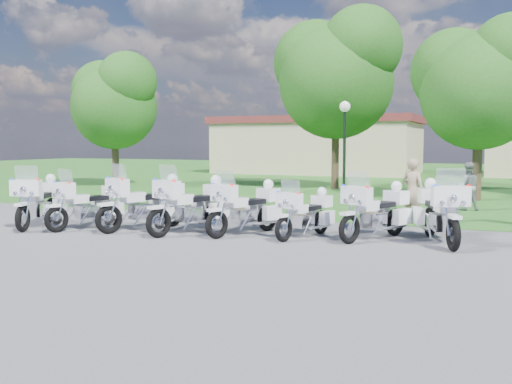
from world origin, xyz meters
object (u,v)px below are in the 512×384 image
at_px(motorcycle_1, 90,203).
at_px(motorcycle_2, 146,202).
at_px(motorcycle_4, 247,207).
at_px(motorcycle_0, 40,200).
at_px(bystander_b, 467,187).
at_px(motorcycle_3, 193,204).
at_px(motorcycle_6, 377,210).
at_px(motorcycle_5, 306,213).
at_px(bystander_a, 413,191).
at_px(motorcycle_7, 439,211).
at_px(lamp_post, 345,125).

relative_size(motorcycle_1, motorcycle_2, 0.96).
bearing_deg(motorcycle_1, motorcycle_4, -154.11).
xyz_separation_m(motorcycle_0, motorcycle_4, (5.68, 1.06, -0.03)).
bearing_deg(bystander_b, motorcycle_2, 30.15).
xyz_separation_m(motorcycle_1, motorcycle_2, (1.53, 0.38, 0.06)).
bearing_deg(motorcycle_3, motorcycle_6, -149.53).
bearing_deg(motorcycle_5, motorcycle_0, 26.15).
relative_size(motorcycle_1, motorcycle_5, 1.13).
bearing_deg(bystander_a, motorcycle_6, 103.79).
height_order(motorcycle_1, motorcycle_5, motorcycle_1).
distance_m(motorcycle_2, motorcycle_3, 1.37).
xyz_separation_m(motorcycle_2, bystander_a, (6.17, 3.86, 0.18)).
bearing_deg(bystander_b, motorcycle_1, 26.12).
bearing_deg(bystander_a, motorcycle_1, 50.04).
bearing_deg(motorcycle_1, bystander_b, -122.05).
distance_m(motorcycle_5, bystander_b, 7.87).
bearing_deg(motorcycle_7, motorcycle_4, -13.25).
bearing_deg(motorcycle_0, bystander_b, -162.05).
xyz_separation_m(motorcycle_7, bystander_b, (0.19, 6.69, 0.08)).
bearing_deg(motorcycle_7, motorcycle_0, -11.93).
bearing_deg(motorcycle_6, bystander_b, -78.37).
distance_m(motorcycle_3, motorcycle_5, 2.87).
relative_size(motorcycle_0, motorcycle_7, 0.97).
bearing_deg(motorcycle_0, motorcycle_2, 171.55).
bearing_deg(motorcycle_2, motorcycle_7, -147.73).
xyz_separation_m(motorcycle_0, lamp_post, (5.48, 10.97, 2.27)).
relative_size(motorcycle_5, motorcycle_6, 0.91).
xyz_separation_m(motorcycle_3, bystander_a, (4.80, 3.83, 0.18)).
relative_size(motorcycle_1, motorcycle_4, 1.01).
bearing_deg(bystander_a, motorcycle_5, 80.51).
bearing_deg(bystander_a, motorcycle_4, 66.22).
bearing_deg(motorcycle_5, lamp_post, -63.47).
xyz_separation_m(motorcycle_1, motorcycle_5, (5.72, 0.90, -0.07)).
bearing_deg(motorcycle_3, motorcycle_5, -151.38).
bearing_deg(motorcycle_2, motorcycle_6, -146.56).
height_order(motorcycle_0, bystander_b, motorcycle_0).
bearing_deg(motorcycle_3, motorcycle_4, -146.01).
bearing_deg(motorcycle_4, motorcycle_3, 36.70).
distance_m(motorcycle_6, motorcycle_7, 1.39).
relative_size(motorcycle_4, motorcycle_7, 0.94).
height_order(motorcycle_2, motorcycle_3, motorcycle_2).
bearing_deg(motorcycle_6, motorcycle_2, 34.11).
xyz_separation_m(motorcycle_3, lamp_post, (1.13, 10.28, 2.25)).
distance_m(motorcycle_2, motorcycle_7, 7.25).
relative_size(motorcycle_3, lamp_post, 0.64).
xyz_separation_m(motorcycle_1, bystander_a, (7.70, 4.23, 0.24)).
distance_m(motorcycle_2, bystander_b, 10.68).
xyz_separation_m(bystander_a, bystander_b, (1.19, 3.87, -0.11)).
bearing_deg(bystander_a, motorcycle_2, 53.24).
height_order(motorcycle_4, motorcycle_6, motorcycle_6).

